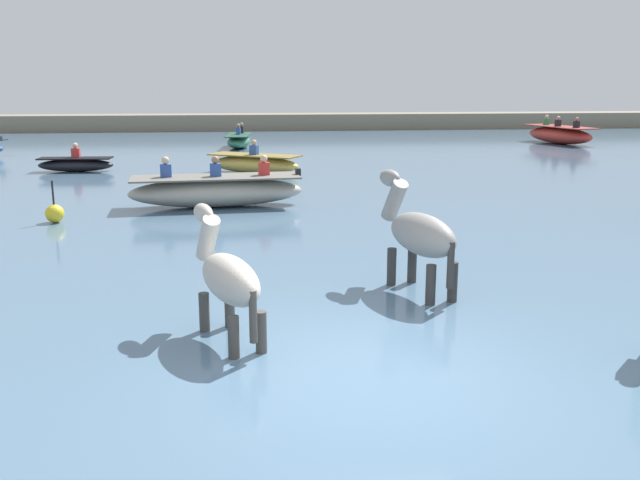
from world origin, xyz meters
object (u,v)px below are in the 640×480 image
Objects in this scene: horse_trailing_pinto at (228,282)px; channel_buoy at (55,213)px; boat_near_starboard at (560,135)px; boat_far_offshore at (76,164)px; boat_mid_channel at (255,164)px; boat_mid_outer at (239,141)px; boat_distant_west at (216,191)px; horse_lead_grey at (419,237)px.

horse_trailing_pinto is 8.18m from channel_buoy.
boat_near_starboard is (15.39, 24.11, -0.28)m from horse_trailing_pinto.
boat_far_offshore is at bearing 108.07° from horse_trailing_pinto.
boat_mid_outer is at bearing 93.13° from boat_mid_channel.
horse_trailing_pinto is at bearing -71.93° from boat_far_offshore.
boat_mid_outer is (-15.22, -0.39, -0.11)m from boat_near_starboard.
boat_distant_west is (-0.40, 8.82, -0.33)m from horse_trailing_pinto.
horse_lead_grey is 7.86m from boat_distant_west.
boat_distant_west is (-3.03, 7.24, -0.42)m from horse_lead_grey.
boat_distant_west is at bearing -55.98° from boat_far_offshore.
boat_near_starboard reaches higher than boat_mid_channel.
boat_near_starboard is 22.15m from boat_far_offshore.
boat_far_offshore is (-20.59, -8.16, -0.18)m from boat_near_starboard.
boat_far_offshore is at bearing 118.61° from horse_lead_grey.
horse_lead_grey is 16.37m from boat_far_offshore.
horse_lead_grey is at bearing -81.50° from boat_mid_channel.
channel_buoy is (-3.74, 7.26, -0.49)m from horse_trailing_pinto.
boat_distant_west reaches higher than boat_far_offshore.
boat_near_starboard is at bearing 32.31° from boat_mid_channel.
boat_mid_channel is 3.59× the size of channel_buoy.
horse_trailing_pinto reaches higher than channel_buoy.
boat_near_starboard is at bearing 21.62° from boat_far_offshore.
channel_buoy is (1.47, -8.69, -0.04)m from boat_far_offshore.
boat_mid_outer is (-2.46, 22.14, -0.49)m from horse_lead_grey.
horse_lead_grey is 0.70× the size of boat_mid_outer.
horse_trailing_pinto is at bearing -62.77° from channel_buoy.
horse_trailing_pinto is 0.46× the size of boat_distant_west.
boat_mid_channel reaches higher than boat_mid_outer.
boat_mid_outer reaches higher than boat_far_offshore.
horse_lead_grey is at bearing -67.30° from boat_distant_west.
boat_far_offshore reaches higher than channel_buoy.
horse_lead_grey reaches higher than horse_trailing_pinto.
horse_lead_grey is 3.07m from horse_trailing_pinto.
boat_distant_west is 3.69m from channel_buoy.
horse_trailing_pinto is 2.14× the size of channel_buoy.
boat_mid_channel reaches higher than channel_buoy.
boat_distant_west is (-15.79, -15.28, -0.05)m from boat_near_starboard.
channel_buoy is at bearing -154.90° from boat_distant_west.
boat_distant_west is at bearing -92.18° from boat_mid_outer.
boat_far_offshore is at bearing -124.66° from boat_mid_outer.
horse_trailing_pinto is (-2.63, -1.58, -0.10)m from horse_lead_grey.
boat_near_starboard is 1.77× the size of boat_far_offshore.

